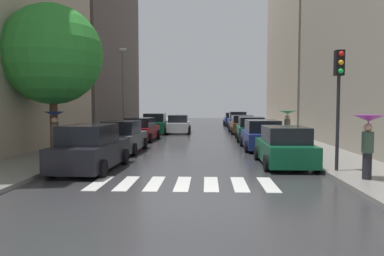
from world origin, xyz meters
name	(u,v)px	position (x,y,z in m)	size (l,w,h in m)	color
ground_plane	(199,133)	(0.00, 24.00, -0.02)	(28.00, 72.00, 0.04)	#323234
sidewalk_left	(128,131)	(-6.50, 24.00, 0.07)	(3.00, 72.00, 0.15)	gray
sidewalk_right	(270,132)	(6.50, 24.00, 0.07)	(3.00, 72.00, 0.15)	gray
crosswalk_stripes	(183,184)	(0.00, 2.20, 0.01)	(5.85, 2.20, 0.01)	silver
building_left_mid	(93,50)	(-11.00, 28.12, 8.17)	(6.00, 18.49, 16.33)	#564C47
building_right_mid	(310,35)	(11.00, 27.98, 9.43)	(6.00, 15.14, 18.86)	#B2A38C
parked_car_left_nearest	(91,149)	(-3.71, 4.49, 0.82)	(2.21, 4.52, 1.76)	black
parked_car_left_second	(123,138)	(-3.72, 9.86, 0.78)	(2.07, 4.43, 1.67)	#474C51
parked_car_left_third	(141,130)	(-3.90, 16.23, 0.76)	(2.28, 4.61, 1.61)	maroon
parked_car_left_fourth	(155,124)	(-3.74, 22.16, 0.83)	(2.18, 4.31, 1.78)	#0C4C2D
parked_car_right_nearest	(284,147)	(3.97, 5.89, 0.76)	(2.08, 4.31, 1.63)	#0C4C2D
parked_car_right_second	(262,136)	(3.84, 11.33, 0.78)	(2.16, 4.38, 1.67)	navy
parked_car_right_third	(251,129)	(3.85, 16.58, 0.78)	(2.21, 4.77, 1.67)	#0C4C2D
parked_car_right_fourth	(242,125)	(3.82, 22.98, 0.76)	(2.17, 4.61, 1.61)	brown
parked_car_right_fifth	(237,121)	(3.99, 29.78, 0.83)	(2.11, 4.18, 1.79)	navy
parked_car_right_sixth	(232,119)	(3.81, 35.11, 0.74)	(2.08, 4.26, 1.57)	navy
car_midroad	(178,125)	(-1.78, 22.98, 0.76)	(2.11, 4.34, 1.63)	silver
pedestrian_foreground	(368,134)	(5.85, 2.45, 1.61)	(0.96, 0.96, 2.05)	black
pedestrian_near_tree	(54,125)	(-6.06, 6.75, 1.60)	(0.91, 0.91, 2.07)	brown
pedestrian_far_side	(287,119)	(5.67, 13.18, 1.67)	(1.13, 1.13, 2.01)	brown
street_tree_left	(52,55)	(-6.53, 7.78, 4.87)	(4.69, 4.69, 7.08)	#513823
traffic_light_right_corner	(339,83)	(5.45, 3.99, 3.29)	(0.30, 0.42, 4.30)	black
lamp_post_left	(123,85)	(-5.55, 18.03, 3.98)	(0.60, 0.28, 6.61)	#595B60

